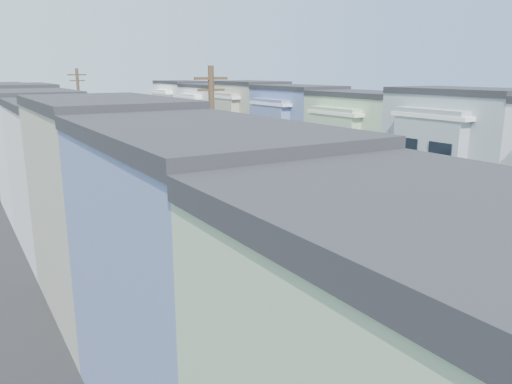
{
  "coord_description": "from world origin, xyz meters",
  "views": [
    {
      "loc": [
        -16.38,
        -18.16,
        9.91
      ],
      "look_at": [
        0.26,
        8.87,
        2.2
      ],
      "focal_mm": 35.0,
      "sensor_mm": 36.0,
      "label": 1
    }
  ],
  "objects": [
    {
      "name": "utility_pole_near",
      "position": [
        -6.3,
        2.0,
        5.15
      ],
      "size": [
        1.6,
        0.26,
        10.0
      ],
      "color": "#42301E",
      "rests_on": "ground"
    },
    {
      "name": "lead_sedan",
      "position": [
        2.2,
        13.38,
        0.61
      ],
      "size": [
        1.94,
        3.91,
        1.22
      ],
      "primitive_type": "imported",
      "rotation": [
        0.0,
        0.0,
        -0.14
      ],
      "color": "black",
      "rests_on": "ground"
    },
    {
      "name": "tree_far_r",
      "position": [
        6.9,
        29.7,
        3.56
      ],
      "size": [
        3.1,
        3.1,
        5.15
      ],
      "color": "black",
      "rests_on": "ground"
    },
    {
      "name": "tree_d",
      "position": [
        -6.3,
        17.07,
        5.27
      ],
      "size": [
        4.7,
        4.7,
        7.65
      ],
      "color": "black",
      "rests_on": "ground"
    },
    {
      "name": "parked_right_b",
      "position": [
        4.9,
        -1.78,
        0.66
      ],
      "size": [
        2.03,
        4.48,
        1.32
      ],
      "primitive_type": "imported",
      "rotation": [
        0.0,
        0.0,
        0.04
      ],
      "color": "silver",
      "rests_on": "ground"
    },
    {
      "name": "centerline",
      "position": [
        0.0,
        15.0,
        0.0
      ],
      "size": [
        0.12,
        70.0,
        0.01
      ],
      "primitive_type": "cube",
      "color": "gold",
      "rests_on": "ground"
    },
    {
      "name": "sidewalk_right",
      "position": [
        7.35,
        15.0,
        0.07
      ],
      "size": [
        2.6,
        70.0,
        0.15
      ],
      "primitive_type": "cube",
      "color": "gray",
      "rests_on": "ground"
    },
    {
      "name": "road_slab",
      "position": [
        0.0,
        15.0,
        0.01
      ],
      "size": [
        12.0,
        70.0,
        0.02
      ],
      "primitive_type": "cube",
      "color": "black",
      "rests_on": "ground"
    },
    {
      "name": "parked_left_c",
      "position": [
        -4.9,
        -0.11,
        0.63
      ],
      "size": [
        1.67,
        3.94,
        1.26
      ],
      "primitive_type": "imported",
      "rotation": [
        0.0,
        0.0,
        0.05
      ],
      "color": "#9A9B9C",
      "rests_on": "ground"
    },
    {
      "name": "ground",
      "position": [
        0.0,
        0.0,
        0.0
      ],
      "size": [
        160.0,
        160.0,
        0.0
      ],
      "primitive_type": "plane",
      "color": "black",
      "rests_on": "ground"
    },
    {
      "name": "tree_b",
      "position": [
        -6.3,
        -5.34,
        4.99
      ],
      "size": [
        4.7,
        4.7,
        7.36
      ],
      "color": "black",
      "rests_on": "ground"
    },
    {
      "name": "tree_c",
      "position": [
        -6.3,
        6.7,
        4.84
      ],
      "size": [
        4.7,
        4.7,
        7.21
      ],
      "color": "black",
      "rests_on": "ground"
    },
    {
      "name": "parked_right_c",
      "position": [
        4.9,
        19.03,
        0.74
      ],
      "size": [
        1.85,
        4.55,
        1.49
      ],
      "primitive_type": "imported",
      "rotation": [
        0.0,
        0.0,
        0.06
      ],
      "color": "black",
      "rests_on": "ground"
    },
    {
      "name": "parked_right_d",
      "position": [
        4.9,
        27.85,
        0.69
      ],
      "size": [
        1.52,
        4.18,
        1.39
      ],
      "primitive_type": "imported",
      "rotation": [
        0.0,
        0.0,
        -0.01
      ],
      "color": "black",
      "rests_on": "ground"
    },
    {
      "name": "sidewalk_left",
      "position": [
        -7.35,
        15.0,
        0.07
      ],
      "size": [
        2.6,
        70.0,
        0.15
      ],
      "primitive_type": "cube",
      "color": "gray",
      "rests_on": "ground"
    },
    {
      "name": "tree_e",
      "position": [
        -6.3,
        32.8,
        5.11
      ],
      "size": [
        4.7,
        4.7,
        7.48
      ],
      "color": "black",
      "rests_on": "ground"
    },
    {
      "name": "fedex_truck",
      "position": [
        1.93,
        5.52,
        1.58
      ],
      "size": [
        2.27,
        5.89,
        2.82
      ],
      "rotation": [
        0.0,
        0.0,
        -0.13
      ],
      "color": "white",
      "rests_on": "ground"
    },
    {
      "name": "parked_left_d",
      "position": [
        -4.9,
        10.48,
        0.62
      ],
      "size": [
        2.0,
        4.25,
        1.24
      ],
      "primitive_type": "imported",
      "rotation": [
        0.0,
        0.0,
        -0.06
      ],
      "color": "#500A04",
      "rests_on": "ground"
    },
    {
      "name": "curb_left",
      "position": [
        -6.05,
        15.0,
        0.07
      ],
      "size": [
        0.3,
        70.0,
        0.15
      ],
      "primitive_type": "cube",
      "color": "gray",
      "rests_on": "ground"
    },
    {
      "name": "townhouse_row_right",
      "position": [
        11.15,
        15.0,
        0.0
      ],
      "size": [
        5.0,
        70.0,
        8.5
      ],
      "primitive_type": "cube",
      "color": "#9DBA8F",
      "rests_on": "ground"
    },
    {
      "name": "utility_pole_far",
      "position": [
        -6.3,
        28.0,
        5.15
      ],
      "size": [
        1.6,
        0.26,
        10.0
      ],
      "color": "#42301E",
      "rests_on": "ground"
    },
    {
      "name": "curb_right",
      "position": [
        6.05,
        15.0,
        0.07
      ],
      "size": [
        0.3,
        70.0,
        0.15
      ],
      "primitive_type": "cube",
      "color": "gray",
      "rests_on": "ground"
    },
    {
      "name": "townhouse_row_left",
      "position": [
        -11.15,
        15.0,
        0.0
      ],
      "size": [
        5.0,
        70.0,
        8.5
      ],
      "primitive_type": "cube",
      "color": "#9DBA8F",
      "rests_on": "ground"
    }
  ]
}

